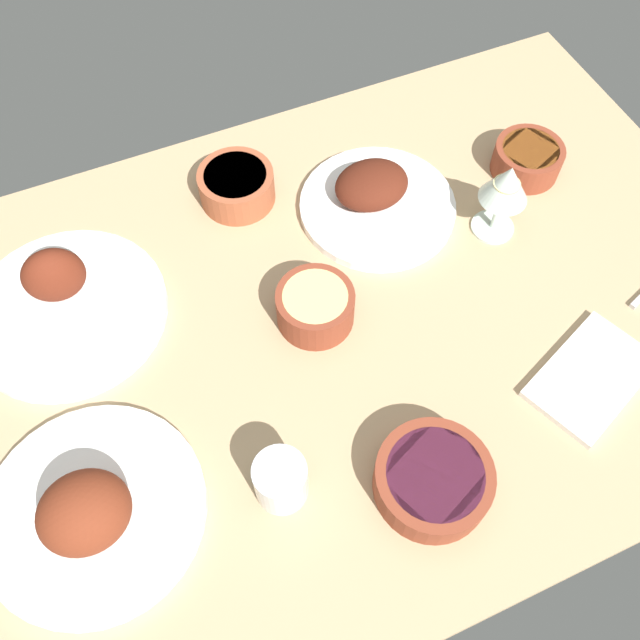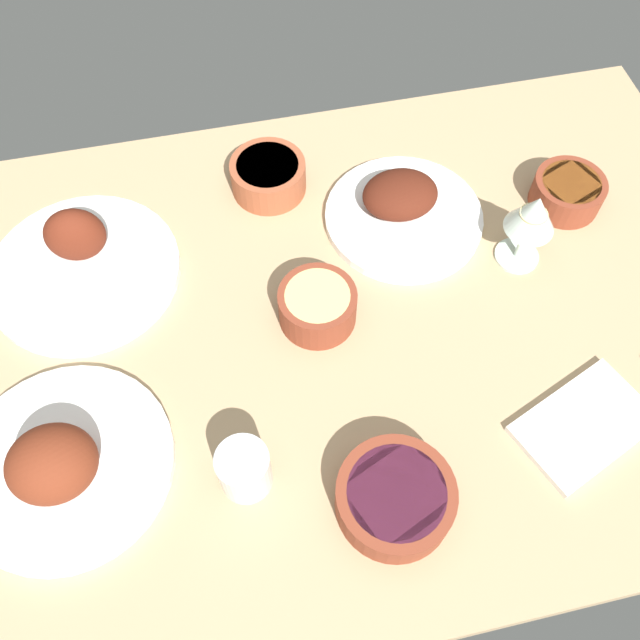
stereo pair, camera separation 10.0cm
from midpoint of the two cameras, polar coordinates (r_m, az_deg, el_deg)
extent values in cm
cube|color=tan|center=(103.89, -2.76, -1.36)|extent=(140.00, 90.00, 4.00)
cylinder|color=white|center=(114.57, 2.31, 9.25)|extent=(25.89, 25.89, 1.60)
ellipsoid|color=#511E11|center=(112.86, 1.76, 11.03)|extent=(12.36, 10.06, 6.04)
cylinder|color=white|center=(111.15, -22.79, 0.45)|extent=(29.89, 29.89, 1.60)
ellipsoid|color=#602314|center=(108.97, -23.86, 3.23)|extent=(9.15, 6.44, 9.70)
cylinder|color=white|center=(96.69, -21.29, -14.90)|extent=(28.72, 28.72, 1.60)
ellipsoid|color=maroon|center=(91.72, -22.20, -14.95)|extent=(11.42, 10.47, 8.96)
cylinder|color=brown|center=(122.96, 14.68, 12.71)|extent=(11.66, 11.66, 5.24)
cylinder|color=brown|center=(121.50, 14.90, 13.39)|extent=(9.56, 9.56, 1.00)
cylinder|color=brown|center=(100.47, -3.02, 0.94)|extent=(11.63, 11.63, 6.10)
cylinder|color=#DBCC7A|center=(98.31, -3.09, 1.72)|extent=(9.54, 9.54, 1.00)
cylinder|color=brown|center=(90.22, 6.21, -13.45)|extent=(15.25, 15.25, 5.30)
cylinder|color=#4C192D|center=(88.18, 6.34, -13.03)|extent=(12.50, 12.50, 1.00)
cylinder|color=#A35133|center=(116.21, -9.48, 10.79)|extent=(12.55, 12.55, 5.70)
cylinder|color=#9E3314|center=(114.50, -9.65, 11.57)|extent=(10.29, 10.29, 1.00)
cylinder|color=silver|center=(114.86, 11.80, 7.43)|extent=(7.00, 7.00, 0.50)
cylinder|color=silver|center=(112.01, 12.14, 8.61)|extent=(1.00, 1.00, 7.00)
cone|color=silver|center=(107.03, 12.80, 10.90)|extent=(7.60, 7.60, 6.50)
cylinder|color=beige|center=(108.08, 12.65, 10.39)|extent=(4.18, 4.18, 2.80)
cylinder|color=silver|center=(89.04, -6.61, -13.48)|extent=(6.95, 6.95, 7.62)
cube|color=white|center=(103.12, 19.18, -4.77)|extent=(21.66, 17.76, 1.20)
camera|label=1|loc=(0.05, -92.87, -4.78)|focal=38.28mm
camera|label=2|loc=(0.05, 87.13, 4.78)|focal=38.28mm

